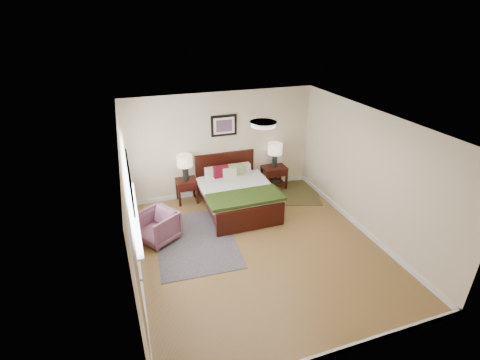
{
  "coord_description": "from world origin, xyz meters",
  "views": [
    {
      "loc": [
        -2.11,
        -5.04,
        4.09
      ],
      "look_at": [
        -0.09,
        0.91,
        1.05
      ],
      "focal_mm": 26.0,
      "sensor_mm": 36.0,
      "label": 1
    }
  ],
  "objects_px": {
    "nightstand_right": "(274,175)",
    "armchair": "(158,226)",
    "lamp_left": "(185,163)",
    "rug_persian": "(196,241)",
    "lamp_right": "(275,151)",
    "nightstand_left": "(187,185)",
    "bed": "(236,190)"
  },
  "relations": [
    {
      "from": "lamp_left",
      "to": "rug_persian",
      "type": "bearing_deg",
      "value": -95.47
    },
    {
      "from": "nightstand_left",
      "to": "rug_persian",
      "type": "xyz_separation_m",
      "value": [
        -0.16,
        -1.63,
        -0.44
      ]
    },
    {
      "from": "nightstand_left",
      "to": "lamp_left",
      "type": "relative_size",
      "value": 0.92
    },
    {
      "from": "bed",
      "to": "rug_persian",
      "type": "bearing_deg",
      "value": -140.92
    },
    {
      "from": "lamp_right",
      "to": "armchair",
      "type": "relative_size",
      "value": 0.88
    },
    {
      "from": "nightstand_right",
      "to": "rug_persian",
      "type": "height_order",
      "value": "nightstand_right"
    },
    {
      "from": "nightstand_right",
      "to": "rug_persian",
      "type": "relative_size",
      "value": 0.28
    },
    {
      "from": "lamp_left",
      "to": "nightstand_right",
      "type": "bearing_deg",
      "value": -0.36
    },
    {
      "from": "bed",
      "to": "nightstand_right",
      "type": "bearing_deg",
      "value": 29.31
    },
    {
      "from": "nightstand_left",
      "to": "armchair",
      "type": "bearing_deg",
      "value": -121.75
    },
    {
      "from": "lamp_right",
      "to": "rug_persian",
      "type": "height_order",
      "value": "lamp_right"
    },
    {
      "from": "nightstand_left",
      "to": "armchair",
      "type": "distance_m",
      "value": 1.61
    },
    {
      "from": "bed",
      "to": "rug_persian",
      "type": "distance_m",
      "value": 1.57
    },
    {
      "from": "bed",
      "to": "lamp_left",
      "type": "relative_size",
      "value": 3.14
    },
    {
      "from": "nightstand_left",
      "to": "lamp_left",
      "type": "xyz_separation_m",
      "value": [
        -0.0,
        0.02,
        0.55
      ]
    },
    {
      "from": "armchair",
      "to": "lamp_right",
      "type": "bearing_deg",
      "value": 81.05
    },
    {
      "from": "nightstand_left",
      "to": "lamp_left",
      "type": "height_order",
      "value": "lamp_left"
    },
    {
      "from": "lamp_right",
      "to": "rug_persian",
      "type": "bearing_deg",
      "value": -145.45
    },
    {
      "from": "armchair",
      "to": "rug_persian",
      "type": "relative_size",
      "value": 0.32
    },
    {
      "from": "nightstand_right",
      "to": "rug_persian",
      "type": "bearing_deg",
      "value": -145.68
    },
    {
      "from": "lamp_left",
      "to": "lamp_right",
      "type": "distance_m",
      "value": 2.24
    },
    {
      "from": "lamp_right",
      "to": "armchair",
      "type": "distance_m",
      "value": 3.45
    },
    {
      "from": "armchair",
      "to": "rug_persian",
      "type": "bearing_deg",
      "value": 35.19
    },
    {
      "from": "nightstand_left",
      "to": "rug_persian",
      "type": "height_order",
      "value": "nightstand_left"
    },
    {
      "from": "rug_persian",
      "to": "nightstand_right",
      "type": "bearing_deg",
      "value": 37.29
    },
    {
      "from": "lamp_left",
      "to": "rug_persian",
      "type": "distance_m",
      "value": 1.93
    },
    {
      "from": "bed",
      "to": "lamp_right",
      "type": "height_order",
      "value": "lamp_right"
    },
    {
      "from": "nightstand_right",
      "to": "lamp_left",
      "type": "height_order",
      "value": "lamp_left"
    },
    {
      "from": "lamp_left",
      "to": "rug_persian",
      "type": "relative_size",
      "value": 0.29
    },
    {
      "from": "nightstand_right",
      "to": "lamp_left",
      "type": "relative_size",
      "value": 0.96
    },
    {
      "from": "nightstand_right",
      "to": "armchair",
      "type": "distance_m",
      "value": 3.38
    },
    {
      "from": "rug_persian",
      "to": "bed",
      "type": "bearing_deg",
      "value": 42.06
    }
  ]
}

